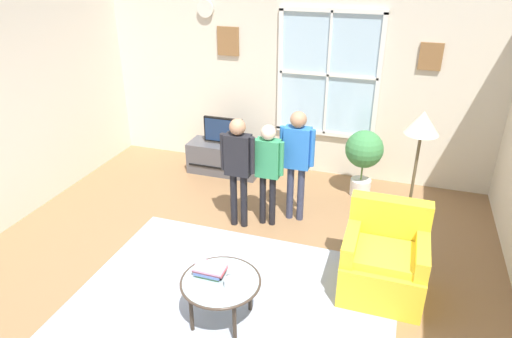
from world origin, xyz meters
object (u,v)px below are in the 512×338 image
object	(u,v)px
armchair	(384,261)
person_blue_shirt	(297,154)
tv_stand	(224,158)
potted_plant_by_window	(364,154)
cup	(229,283)
floor_lamp	(420,139)
television	(223,130)
remote_near_cup	(219,274)
book_stack	(210,270)
remote_near_books	(228,281)
coffee_table	(221,284)
person_black_shirt	(238,161)
person_green_shirt	(268,164)

from	to	relation	value
armchair	person_blue_shirt	distance (m)	1.60
tv_stand	potted_plant_by_window	world-z (taller)	potted_plant_by_window
cup	person_blue_shirt	bearing A→B (deg)	87.14
tv_stand	floor_lamp	xyz separation A→B (m)	(2.59, -1.44, 1.18)
television	potted_plant_by_window	distance (m)	2.01
remote_near_cup	floor_lamp	bearing A→B (deg)	40.91
tv_stand	potted_plant_by_window	distance (m)	2.04
armchair	floor_lamp	distance (m)	1.21
tv_stand	television	xyz separation A→B (m)	(0.00, -0.00, 0.44)
television	floor_lamp	size ratio (longest dim) A/B	0.34
tv_stand	television	bearing A→B (deg)	-90.00
book_stack	armchair	bearing A→B (deg)	29.97
book_stack	potted_plant_by_window	xyz separation A→B (m)	(1.01, 2.70, 0.12)
armchair	potted_plant_by_window	bearing A→B (deg)	102.79
remote_near_books	potted_plant_by_window	bearing A→B (deg)	73.27
remote_near_cup	tv_stand	bearing A→B (deg)	111.15
television	potted_plant_by_window	xyz separation A→B (m)	(2.00, -0.08, -0.06)
television	book_stack	xyz separation A→B (m)	(0.99, -2.78, -0.18)
coffee_table	floor_lamp	bearing A→B (deg)	43.03
tv_stand	person_black_shirt	world-z (taller)	person_black_shirt
remote_near_books	potted_plant_by_window	world-z (taller)	potted_plant_by_window
person_blue_shirt	armchair	bearing A→B (deg)	-42.02
television	floor_lamp	distance (m)	3.06
book_stack	person_black_shirt	world-z (taller)	person_black_shirt
coffee_table	floor_lamp	size ratio (longest dim) A/B	0.42
tv_stand	remote_near_cup	bearing A→B (deg)	-68.85
tv_stand	armchair	size ratio (longest dim) A/B	1.20
person_black_shirt	person_green_shirt	xyz separation A→B (m)	(0.31, 0.14, -0.05)
remote_near_books	person_green_shirt	xyz separation A→B (m)	(-0.16, 1.66, 0.35)
television	coffee_table	bearing A→B (deg)	-68.55
coffee_table	remote_near_books	size ratio (longest dim) A/B	5.04
remote_near_cup	television	bearing A→B (deg)	111.17
person_blue_shirt	potted_plant_by_window	bearing A→B (deg)	51.11
remote_near_books	tv_stand	bearing A→B (deg)	112.70
remote_near_books	remote_near_cup	bearing A→B (deg)	152.50
television	book_stack	distance (m)	2.95
cup	floor_lamp	distance (m)	2.20
television	coffee_table	distance (m)	3.05
person_blue_shirt	remote_near_books	bearing A→B (deg)	-93.94
floor_lamp	armchair	bearing A→B (deg)	-108.22
potted_plant_by_window	floor_lamp	bearing A→B (deg)	-66.53
coffee_table	person_black_shirt	xyz separation A→B (m)	(-0.40, 1.53, 0.44)
person_green_shirt	book_stack	bearing A→B (deg)	-91.17
tv_stand	armchair	xyz separation A→B (m)	(2.43, -1.95, 0.10)
cup	floor_lamp	size ratio (longest dim) A/B	0.05
remote_near_cup	person_black_shirt	xyz separation A→B (m)	(-0.36, 1.47, 0.40)
armchair	coffee_table	bearing A→B (deg)	-146.30
cup	remote_near_cup	size ratio (longest dim) A/B	0.64
cup	person_black_shirt	bearing A→B (deg)	107.58
floor_lamp	potted_plant_by_window	bearing A→B (deg)	113.47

